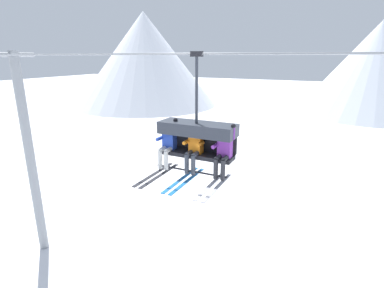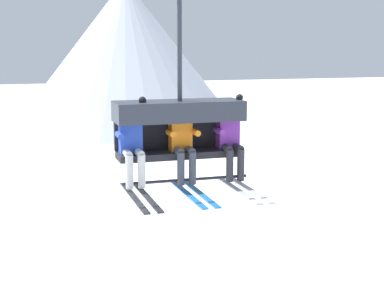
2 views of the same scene
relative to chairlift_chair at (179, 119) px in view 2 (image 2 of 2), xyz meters
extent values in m
cone|color=silver|center=(7.13, 42.64, 0.18)|extent=(19.85, 19.85, 12.56)
cube|color=#232328|center=(0.00, -0.07, -0.52)|extent=(1.90, 0.48, 0.10)
cube|color=#232328|center=(0.00, 0.21, -0.24)|extent=(1.90, 0.08, 0.45)
cube|color=#2D333D|center=(0.00, -0.01, 0.13)|extent=(1.93, 0.68, 0.30)
cylinder|color=black|center=(0.00, -0.39, -0.85)|extent=(1.90, 0.04, 0.04)
cylinder|color=#2D333D|center=(0.00, -0.07, 1.06)|extent=(0.07, 0.07, 1.56)
cube|color=#2847B7|center=(-0.76, -0.09, -0.21)|extent=(0.32, 0.22, 0.52)
sphere|color=silver|center=(-0.76, -0.09, 0.15)|extent=(0.22, 0.22, 0.22)
ellipsoid|color=black|center=(-0.76, -0.19, 0.15)|extent=(0.17, 0.04, 0.08)
cylinder|color=silver|center=(-0.85, -0.26, -0.43)|extent=(0.11, 0.34, 0.11)
cylinder|color=silver|center=(-0.67, -0.26, -0.43)|extent=(0.11, 0.34, 0.11)
cylinder|color=silver|center=(-0.85, -0.43, -0.67)|extent=(0.11, 0.11, 0.48)
cylinder|color=silver|center=(-0.67, -0.43, -0.67)|extent=(0.11, 0.11, 0.48)
cube|color=#232328|center=(-0.85, -0.73, -0.96)|extent=(0.09, 1.70, 0.02)
cube|color=#232328|center=(-0.67, -0.73, -0.96)|extent=(0.09, 1.70, 0.02)
cylinder|color=#2847B7|center=(-0.94, -0.24, -0.17)|extent=(0.09, 0.30, 0.09)
cylinder|color=#2847B7|center=(-0.57, -0.09, 0.14)|extent=(0.09, 0.09, 0.30)
sphere|color=black|center=(-0.57, -0.09, 0.31)|extent=(0.11, 0.11, 0.11)
cube|color=orange|center=(0.00, -0.09, -0.21)|extent=(0.32, 0.22, 0.52)
sphere|color=black|center=(0.00, -0.09, 0.15)|extent=(0.22, 0.22, 0.22)
ellipsoid|color=black|center=(0.00, -0.19, 0.15)|extent=(0.17, 0.04, 0.08)
cylinder|color=#3D424C|center=(-0.09, -0.26, -0.43)|extent=(0.11, 0.34, 0.11)
cylinder|color=#3D424C|center=(0.09, -0.26, -0.43)|extent=(0.11, 0.34, 0.11)
cylinder|color=#3D424C|center=(-0.09, -0.43, -0.67)|extent=(0.11, 0.11, 0.48)
cylinder|color=#3D424C|center=(0.09, -0.43, -0.67)|extent=(0.11, 0.11, 0.48)
cube|color=#1E6BB2|center=(-0.09, -0.73, -0.96)|extent=(0.09, 1.70, 0.02)
cube|color=#1E6BB2|center=(0.09, -0.73, -0.96)|extent=(0.09, 1.70, 0.02)
cylinder|color=orange|center=(-0.19, -0.24, -0.17)|extent=(0.09, 0.30, 0.09)
cylinder|color=orange|center=(0.19, -0.24, -0.17)|extent=(0.09, 0.30, 0.09)
cube|color=purple|center=(0.76, -0.09, -0.21)|extent=(0.32, 0.22, 0.52)
sphere|color=silver|center=(0.76, -0.09, 0.15)|extent=(0.22, 0.22, 0.22)
ellipsoid|color=black|center=(0.76, -0.19, 0.15)|extent=(0.17, 0.04, 0.08)
cylinder|color=#2D2D33|center=(0.67, -0.26, -0.43)|extent=(0.11, 0.34, 0.11)
cylinder|color=#2D2D33|center=(0.85, -0.26, -0.43)|extent=(0.11, 0.34, 0.11)
cylinder|color=#2D2D33|center=(0.67, -0.43, -0.67)|extent=(0.11, 0.11, 0.48)
cylinder|color=#2D2D33|center=(0.85, -0.43, -0.67)|extent=(0.11, 0.11, 0.48)
cube|color=#B2B2BC|center=(0.67, -0.73, -0.96)|extent=(0.09, 1.70, 0.02)
cube|color=#B2B2BC|center=(0.85, -0.73, -0.96)|extent=(0.09, 1.70, 0.02)
cylinder|color=purple|center=(0.57, -0.24, -0.17)|extent=(0.09, 0.30, 0.09)
cylinder|color=purple|center=(0.94, -0.09, 0.14)|extent=(0.09, 0.09, 0.30)
sphere|color=black|center=(0.94, -0.09, 0.31)|extent=(0.11, 0.11, 0.11)
camera|label=1|loc=(3.02, -6.51, 1.85)|focal=28.00mm
camera|label=2|loc=(-2.36, -8.48, 1.14)|focal=55.00mm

